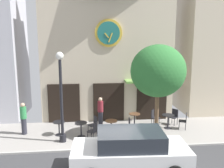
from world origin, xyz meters
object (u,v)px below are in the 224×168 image
Objects in this scene: cafe_table_near_door at (59,126)px; street_lamp at (61,97)px; cafe_chair_right_end at (154,116)px; street_tree at (158,71)px; cafe_table_leftmost at (81,127)px; cafe_table_center_right at (168,119)px; cafe_chair_outer at (127,125)px; cafe_table_near_curb at (134,118)px; pedestrian_green at (24,118)px; cafe_chair_left_end at (94,123)px; cafe_chair_facing_wall at (184,120)px; parked_car_white at (130,151)px; cafe_chair_facing_street at (94,130)px; cafe_table_rightmost at (111,125)px; pedestrian_maroon at (100,111)px; cafe_chair_near_lamp at (174,116)px.

street_lamp is at bearing -72.87° from cafe_table_near_door.
cafe_chair_right_end is at bearing 19.66° from street_lamp.
street_tree is 4.72m from cafe_table_leftmost.
cafe_table_center_right is 0.85× the size of cafe_chair_right_end.
street_tree is 5.15× the size of cafe_chair_outer.
pedestrian_green is at bearing -174.32° from cafe_table_near_curb.
pedestrian_green is at bearing 176.50° from cafe_chair_left_end.
cafe_table_leftmost is 0.46× the size of pedestrian_green.
street_lamp is at bearing -171.12° from cafe_chair_facing_wall.
parked_car_white is at bearing -51.05° from cafe_table_near_door.
cafe_chair_facing_street and cafe_chair_left_end have the same top height.
cafe_chair_right_end reaches higher than cafe_table_center_right.
cafe_chair_facing_street is (-2.35, -1.76, 0.04)m from cafe_table_near_curb.
street_tree reaches higher than cafe_chair_right_end.
cafe_table_rightmost is at bearing -141.26° from cafe_table_near_curb.
cafe_chair_outer is (-2.40, -0.77, -0.00)m from cafe_table_center_right.
pedestrian_green is at bearing 169.86° from cafe_table_near_door.
cafe_chair_facing_street is 0.54× the size of pedestrian_green.
cafe_table_rightmost is at bearing -7.19° from pedestrian_green.
cafe_table_near_curb reaches higher than cafe_table_near_door.
parked_car_white is at bearing -115.48° from cafe_chair_right_end.
cafe_table_near_door is 0.43× the size of pedestrian_maroon.
cafe_table_center_right is 7.70m from pedestrian_green.
parked_car_white is at bearing -80.24° from pedestrian_maroon.
cafe_chair_near_lamp is at bearing 45.81° from cafe_table_center_right.
cafe_chair_outer reaches higher than cafe_table_leftmost.
cafe_table_leftmost is at bearing -12.92° from pedestrian_green.
cafe_chair_facing_wall is (0.84, -0.21, -0.00)m from cafe_table_center_right.
cafe_chair_outer is at bearing -162.20° from cafe_table_center_right.
cafe_table_rightmost is at bearing 4.13° from cafe_table_leftmost.
pedestrian_maroon is (0.40, 1.00, 0.33)m from cafe_chair_left_end.
pedestrian_green reaches higher than cafe_chair_right_end.
cafe_chair_left_end is 0.54× the size of pedestrian_maroon.
cafe_table_center_right is at bearing -11.13° from pedestrian_maroon.
cafe_table_near_door is 0.94× the size of cafe_table_center_right.
cafe_table_leftmost is at bearing 179.04° from cafe_chair_outer.
cafe_table_near_curb is at bearing 38.74° from cafe_table_rightmost.
cafe_chair_left_end and cafe_chair_right_end have the same top height.
cafe_table_near_curb is 2.93m from cafe_chair_facing_street.
cafe_chair_outer is (-2.95, -1.33, 0.00)m from cafe_chair_near_lamp.
cafe_chair_right_end is (4.12, 1.29, 0.03)m from cafe_table_leftmost.
cafe_chair_outer is 3.38m from parked_car_white.
pedestrian_maroon reaches higher than cafe_table_leftmost.
street_tree reaches higher than cafe_chair_facing_street.
cafe_chair_right_end and cafe_chair_facing_wall have the same top height.
street_lamp is 0.98× the size of parked_car_white.
cafe_chair_outer and cafe_chair_right_end have the same top height.
pedestrian_green is at bearing -168.98° from pedestrian_maroon.
cafe_table_near_curb is 5.96m from pedestrian_green.
cafe_table_center_right is 0.84m from cafe_chair_right_end.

